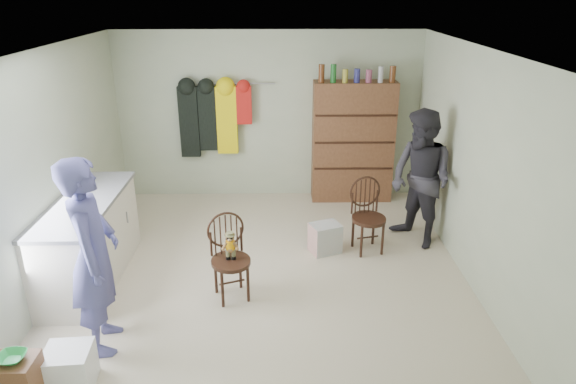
{
  "coord_description": "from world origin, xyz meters",
  "views": [
    {
      "loc": [
        0.17,
        -5.06,
        3.08
      ],
      "look_at": [
        0.25,
        0.2,
        0.95
      ],
      "focal_mm": 32.0,
      "sensor_mm": 36.0,
      "label": 1
    }
  ],
  "objects_px": {
    "chair_far": "(367,212)",
    "counter": "(88,240)",
    "chair_front": "(229,252)",
    "dresser": "(353,141)"
  },
  "relations": [
    {
      "from": "counter",
      "to": "dresser",
      "type": "xyz_separation_m",
      "value": [
        3.2,
        2.3,
        0.44
      ]
    },
    {
      "from": "counter",
      "to": "dresser",
      "type": "relative_size",
      "value": 0.9
    },
    {
      "from": "chair_front",
      "to": "chair_far",
      "type": "bearing_deg",
      "value": 12.0
    },
    {
      "from": "counter",
      "to": "dresser",
      "type": "distance_m",
      "value": 3.96
    },
    {
      "from": "chair_front",
      "to": "dresser",
      "type": "distance_m",
      "value": 3.15
    },
    {
      "from": "chair_far",
      "to": "chair_front",
      "type": "bearing_deg",
      "value": -161.06
    },
    {
      "from": "counter",
      "to": "chair_front",
      "type": "distance_m",
      "value": 1.63
    },
    {
      "from": "chair_far",
      "to": "counter",
      "type": "bearing_deg",
      "value": 177.94
    },
    {
      "from": "counter",
      "to": "chair_far",
      "type": "relative_size",
      "value": 2.0
    },
    {
      "from": "dresser",
      "to": "counter",
      "type": "bearing_deg",
      "value": -144.31
    }
  ]
}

